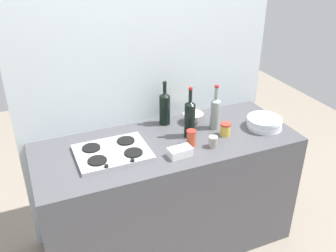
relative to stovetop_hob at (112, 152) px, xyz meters
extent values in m
plane|color=gray|center=(0.39, 0.01, -0.91)|extent=(6.00, 6.00, 0.00)
cube|color=#4C4C51|center=(0.39, 0.01, -0.46)|extent=(1.80, 0.70, 0.90)
cube|color=silver|center=(0.39, 0.39, 0.35)|extent=(1.90, 0.06, 2.52)
cube|color=#B2B2B7|center=(0.00, 0.00, 0.00)|extent=(0.46, 0.36, 0.02)
cylinder|color=black|center=(-0.12, -0.08, 0.01)|extent=(0.12, 0.12, 0.01)
cylinder|color=black|center=(0.12, -0.08, 0.01)|extent=(0.12, 0.12, 0.01)
cylinder|color=black|center=(-0.12, 0.08, 0.01)|extent=(0.12, 0.12, 0.01)
cylinder|color=black|center=(0.12, 0.08, 0.01)|extent=(0.12, 0.12, 0.01)
cylinder|color=black|center=(-0.08, -0.16, 0.02)|extent=(0.02, 0.02, 0.02)
cylinder|color=black|center=(0.08, -0.16, 0.02)|extent=(0.02, 0.02, 0.02)
cylinder|color=white|center=(1.11, -0.08, -0.01)|extent=(0.25, 0.25, 0.01)
cylinder|color=white|center=(1.11, -0.08, 0.01)|extent=(0.25, 0.25, 0.01)
cylinder|color=white|center=(1.11, -0.08, 0.02)|extent=(0.25, 0.25, 0.01)
cylinder|color=white|center=(1.11, -0.08, 0.03)|extent=(0.25, 0.25, 0.01)
cylinder|color=white|center=(1.11, -0.08, 0.05)|extent=(0.25, 0.25, 0.01)
cylinder|color=white|center=(1.11, -0.08, 0.06)|extent=(0.25, 0.25, 0.01)
cylinder|color=black|center=(0.56, 0.02, 0.11)|extent=(0.07, 0.07, 0.24)
cone|color=black|center=(0.56, 0.02, 0.24)|extent=(0.07, 0.07, 0.03)
cylinder|color=black|center=(0.56, 0.02, 0.29)|extent=(0.02, 0.02, 0.08)
cylinder|color=#B21E1E|center=(0.56, 0.02, 0.34)|extent=(0.03, 0.03, 0.02)
cylinder|color=black|center=(0.47, 0.26, 0.10)|extent=(0.08, 0.08, 0.22)
cone|color=black|center=(0.47, 0.26, 0.22)|extent=(0.08, 0.08, 0.03)
cylinder|color=black|center=(0.47, 0.26, 0.27)|extent=(0.03, 0.03, 0.07)
cylinder|color=black|center=(0.47, 0.26, 0.31)|extent=(0.03, 0.03, 0.02)
cylinder|color=gray|center=(0.78, 0.06, 0.09)|extent=(0.07, 0.07, 0.21)
cone|color=gray|center=(0.78, 0.06, 0.21)|extent=(0.07, 0.07, 0.02)
cylinder|color=gray|center=(0.78, 0.06, 0.26)|extent=(0.03, 0.03, 0.08)
cylinder|color=#B21E1E|center=(0.78, 0.06, 0.31)|extent=(0.03, 0.03, 0.02)
cylinder|color=beige|center=(0.67, 0.19, -0.01)|extent=(0.07, 0.07, 0.01)
cone|color=beige|center=(0.67, 0.19, 0.03)|extent=(0.15, 0.15, 0.06)
cube|color=white|center=(0.39, -0.19, 0.01)|extent=(0.16, 0.09, 0.06)
cylinder|color=#C64C2D|center=(0.51, -0.10, 0.04)|extent=(0.06, 0.06, 0.10)
cylinder|color=red|center=(0.51, -0.10, 0.09)|extent=(0.06, 0.06, 0.01)
cylinder|color=#9E998C|center=(0.64, -0.17, 0.02)|extent=(0.06, 0.06, 0.06)
cylinder|color=beige|center=(0.64, -0.17, 0.06)|extent=(0.06, 0.06, 0.01)
cylinder|color=gold|center=(0.79, -0.07, 0.02)|extent=(0.07, 0.07, 0.08)
cylinder|color=red|center=(0.79, -0.07, 0.07)|extent=(0.07, 0.07, 0.01)
camera|label=1|loc=(-0.48, -2.03, 1.28)|focal=40.36mm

